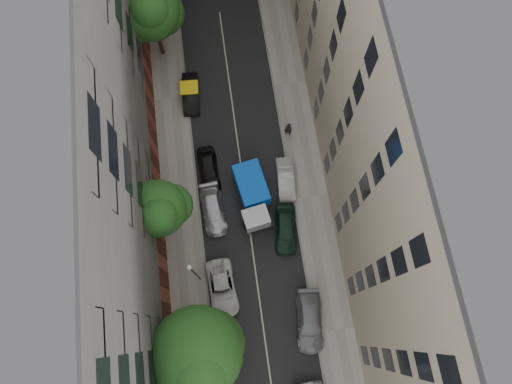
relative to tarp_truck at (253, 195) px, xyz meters
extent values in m
plane|color=#4C4C49|center=(-0.60, -0.40, -1.39)|extent=(120.00, 120.00, 0.00)
cube|color=black|center=(-0.60, -0.40, -1.38)|extent=(8.00, 44.00, 0.02)
cube|color=gray|center=(-6.10, -0.40, -1.31)|extent=(3.00, 44.00, 0.15)
cube|color=gray|center=(4.90, -0.40, -1.31)|extent=(3.00, 44.00, 0.15)
cube|color=#474542|center=(-11.60, -0.40, 8.61)|extent=(8.00, 44.00, 20.00)
cube|color=tan|center=(10.40, -0.40, 8.61)|extent=(8.00, 44.00, 20.00)
cube|color=black|center=(0.00, -0.10, -0.83)|extent=(3.02, 5.73, 0.30)
cube|color=#A5A8AA|center=(0.00, -2.02, 0.07)|extent=(2.26, 1.94, 1.71)
cube|color=blue|center=(0.00, 0.81, 0.22)|extent=(2.81, 3.96, 1.82)
cylinder|color=black|center=(-0.96, -2.02, -0.97)|extent=(0.28, 0.85, 0.85)
cylinder|color=black|center=(0.96, -2.02, -0.97)|extent=(0.28, 0.85, 0.85)
cylinder|color=black|center=(-0.96, 1.51, -0.97)|extent=(0.28, 0.85, 0.85)
cylinder|color=black|center=(0.96, 1.51, -0.97)|extent=(0.28, 0.85, 0.85)
imported|color=#4B110F|center=(-4.20, -11.80, -0.65)|extent=(1.71, 4.51, 1.47)
imported|color=silver|center=(-3.40, -7.02, -0.75)|extent=(2.41, 4.75, 1.29)
imported|color=#B9B8BD|center=(-3.40, -0.60, -0.73)|extent=(2.13, 4.62, 1.31)
imported|color=black|center=(-3.40, 3.00, -0.68)|extent=(1.86, 4.25, 1.43)
imported|color=black|center=(-4.20, 10.49, -0.71)|extent=(1.69, 4.22, 1.36)
imported|color=gray|center=(3.00, -10.47, -0.68)|extent=(2.57, 5.08, 1.42)
imported|color=black|center=(2.31, -3.00, -0.65)|extent=(2.33, 4.56, 1.49)
imported|color=silver|center=(3.00, 1.20, -0.74)|extent=(1.62, 4.01, 1.29)
cylinder|color=#382619|center=(-5.20, -11.46, 0.20)|extent=(0.36, 0.36, 2.88)
cylinder|color=#382619|center=(-5.20, -11.46, 2.68)|extent=(0.24, 0.24, 2.06)
sphere|color=#1D4517|center=(-5.20, -11.46, 4.69)|extent=(6.12, 6.12, 6.12)
sphere|color=#1D4517|center=(-4.30, -11.06, 3.71)|extent=(4.59, 4.59, 4.59)
sphere|color=#1D4517|center=(-5.90, -11.96, 4.12)|extent=(4.28, 4.28, 4.28)
sphere|color=#1D4517|center=(-5.00, -12.26, 5.77)|extent=(3.98, 3.98, 3.98)
cylinder|color=#382619|center=(-7.00, -1.40, 0.16)|extent=(0.36, 0.36, 2.79)
cylinder|color=#382619|center=(-7.00, -1.40, 2.55)|extent=(0.24, 0.24, 1.99)
sphere|color=#1D4517|center=(-7.00, -1.40, 4.50)|extent=(4.18, 4.18, 4.18)
sphere|color=#1D4517|center=(-6.10, -1.00, 3.54)|extent=(3.14, 3.14, 3.14)
sphere|color=#1D4517|center=(-7.70, -1.90, 3.94)|extent=(2.93, 2.93, 2.93)
sphere|color=#1D4517|center=(-6.80, -2.20, 5.54)|extent=(2.72, 2.72, 2.72)
cylinder|color=#382619|center=(-6.40, 15.48, 0.21)|extent=(0.36, 0.36, 2.89)
cylinder|color=#382619|center=(-6.40, 15.48, 2.69)|extent=(0.24, 0.24, 2.07)
sphere|color=#1D4517|center=(-6.40, 15.48, 4.71)|extent=(5.06, 5.06, 5.06)
sphere|color=#1D4517|center=(-5.50, 15.88, 3.72)|extent=(3.79, 3.79, 3.79)
sphere|color=#1D4517|center=(-7.10, 14.98, 4.13)|extent=(3.54, 3.54, 3.54)
sphere|color=#1D4517|center=(-6.20, 14.68, 5.79)|extent=(3.29, 3.29, 3.29)
cylinder|color=#195928|center=(-5.09, -6.00, 1.88)|extent=(0.14, 0.14, 6.24)
sphere|color=silver|center=(-5.09, -6.00, 5.11)|extent=(0.36, 0.36, 0.36)
imported|color=black|center=(3.90, 5.63, -0.29)|extent=(0.79, 0.64, 1.90)
camera|label=1|loc=(-1.24, -10.89, 35.81)|focal=32.00mm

